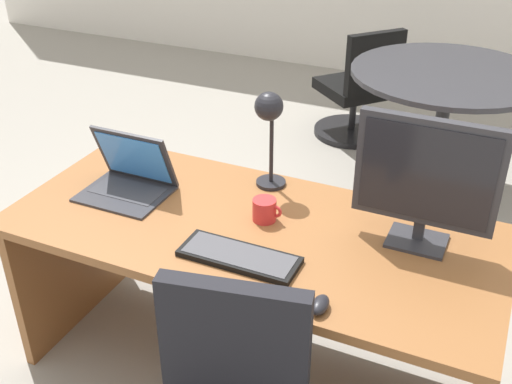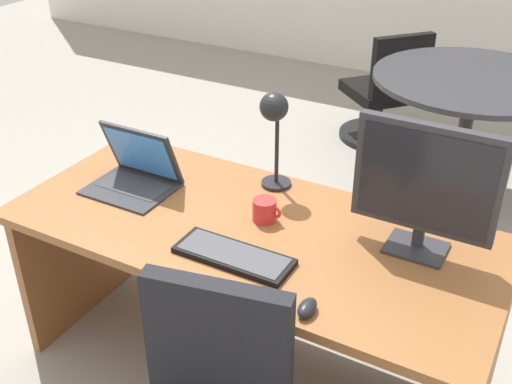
{
  "view_description": "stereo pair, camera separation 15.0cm",
  "coord_description": "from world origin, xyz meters",
  "px_view_note": "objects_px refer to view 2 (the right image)",
  "views": [
    {
      "loc": [
        0.8,
        -1.71,
        1.97
      ],
      "look_at": [
        0.0,
        0.04,
        0.85
      ],
      "focal_mm": 43.54,
      "sensor_mm": 36.0,
      "label": 1
    },
    {
      "loc": [
        0.93,
        -1.64,
        1.97
      ],
      "look_at": [
        0.0,
        0.04,
        0.85
      ],
      "focal_mm": 43.54,
      "sensor_mm": 36.0,
      "label": 2
    }
  ],
  "objects_px": {
    "mouse": "(307,308)",
    "meeting_chair_near": "(385,99)",
    "desk": "(257,264)",
    "coffee_mug": "(265,210)",
    "keyboard": "(234,256)",
    "meeting_table": "(468,109)",
    "desk_lamp": "(274,120)",
    "laptop": "(137,168)",
    "monitor": "(426,183)"
  },
  "relations": [
    {
      "from": "laptop",
      "to": "coffee_mug",
      "type": "xyz_separation_m",
      "value": [
        0.57,
        0.01,
        -0.03
      ]
    },
    {
      "from": "coffee_mug",
      "to": "meeting_table",
      "type": "xyz_separation_m",
      "value": [
        0.36,
        1.8,
        -0.18
      ]
    },
    {
      "from": "desk",
      "to": "meeting_table",
      "type": "xyz_separation_m",
      "value": [
        0.39,
        1.81,
        0.07
      ]
    },
    {
      "from": "mouse",
      "to": "keyboard",
      "type": "bearing_deg",
      "value": 158.51
    },
    {
      "from": "keyboard",
      "to": "meeting_chair_near",
      "type": "distance_m",
      "value": 2.7
    },
    {
      "from": "desk",
      "to": "desk_lamp",
      "type": "bearing_deg",
      "value": 103.6
    },
    {
      "from": "mouse",
      "to": "meeting_table",
      "type": "height_order",
      "value": "meeting_table"
    },
    {
      "from": "coffee_mug",
      "to": "meeting_table",
      "type": "height_order",
      "value": "coffee_mug"
    },
    {
      "from": "mouse",
      "to": "laptop",
      "type": "bearing_deg",
      "value": 157.82
    },
    {
      "from": "monitor",
      "to": "keyboard",
      "type": "xyz_separation_m",
      "value": [
        -0.52,
        -0.34,
        -0.25
      ]
    },
    {
      "from": "keyboard",
      "to": "desk",
      "type": "bearing_deg",
      "value": 100.88
    },
    {
      "from": "desk",
      "to": "meeting_table",
      "type": "relative_size",
      "value": 1.6
    },
    {
      "from": "mouse",
      "to": "desk_lamp",
      "type": "height_order",
      "value": "desk_lamp"
    },
    {
      "from": "desk",
      "to": "mouse",
      "type": "xyz_separation_m",
      "value": [
        0.38,
        -0.38,
        0.23
      ]
    },
    {
      "from": "monitor",
      "to": "keyboard",
      "type": "height_order",
      "value": "monitor"
    },
    {
      "from": "meeting_chair_near",
      "to": "mouse",
      "type": "bearing_deg",
      "value": -76.7
    },
    {
      "from": "monitor",
      "to": "laptop",
      "type": "bearing_deg",
      "value": -175.03
    },
    {
      "from": "desk_lamp",
      "to": "meeting_chair_near",
      "type": "relative_size",
      "value": 0.49
    },
    {
      "from": "mouse",
      "to": "coffee_mug",
      "type": "xyz_separation_m",
      "value": [
        -0.35,
        0.39,
        0.02
      ]
    },
    {
      "from": "laptop",
      "to": "mouse",
      "type": "relative_size",
      "value": 3.69
    },
    {
      "from": "meeting_table",
      "to": "meeting_chair_near",
      "type": "distance_m",
      "value": 0.93
    },
    {
      "from": "laptop",
      "to": "mouse",
      "type": "xyz_separation_m",
      "value": [
        0.92,
        -0.38,
        -0.06
      ]
    },
    {
      "from": "desk",
      "to": "coffee_mug",
      "type": "distance_m",
      "value": 0.25
    },
    {
      "from": "desk_lamp",
      "to": "meeting_table",
      "type": "relative_size",
      "value": 0.36
    },
    {
      "from": "laptop",
      "to": "desk",
      "type": "bearing_deg",
      "value": 0.66
    },
    {
      "from": "meeting_table",
      "to": "meeting_chair_near",
      "type": "xyz_separation_m",
      "value": [
        -0.67,
        0.59,
        -0.27
      ]
    },
    {
      "from": "coffee_mug",
      "to": "laptop",
      "type": "bearing_deg",
      "value": -178.79
    },
    {
      "from": "keyboard",
      "to": "mouse",
      "type": "height_order",
      "value": "mouse"
    },
    {
      "from": "desk",
      "to": "keyboard",
      "type": "bearing_deg",
      "value": -79.12
    },
    {
      "from": "desk",
      "to": "mouse",
      "type": "bearing_deg",
      "value": -45.35
    },
    {
      "from": "monitor",
      "to": "meeting_chair_near",
      "type": "xyz_separation_m",
      "value": [
        -0.85,
        2.31,
        -0.67
      ]
    },
    {
      "from": "mouse",
      "to": "coffee_mug",
      "type": "bearing_deg",
      "value": 132.04
    },
    {
      "from": "monitor",
      "to": "meeting_chair_near",
      "type": "bearing_deg",
      "value": 110.15
    },
    {
      "from": "meeting_table",
      "to": "desk_lamp",
      "type": "bearing_deg",
      "value": -105.92
    },
    {
      "from": "monitor",
      "to": "keyboard",
      "type": "relative_size",
      "value": 1.17
    },
    {
      "from": "meeting_chair_near",
      "to": "monitor",
      "type": "bearing_deg",
      "value": -69.85
    },
    {
      "from": "keyboard",
      "to": "desk_lamp",
      "type": "xyz_separation_m",
      "value": [
        -0.11,
        0.49,
        0.28
      ]
    },
    {
      "from": "laptop",
      "to": "desk_lamp",
      "type": "relative_size",
      "value": 0.82
    },
    {
      "from": "meeting_table",
      "to": "laptop",
      "type": "bearing_deg",
      "value": -117.32
    },
    {
      "from": "mouse",
      "to": "meeting_chair_near",
      "type": "relative_size",
      "value": 0.11
    },
    {
      "from": "desk",
      "to": "keyboard",
      "type": "height_order",
      "value": "keyboard"
    },
    {
      "from": "monitor",
      "to": "meeting_chair_near",
      "type": "distance_m",
      "value": 2.55
    },
    {
      "from": "laptop",
      "to": "meeting_chair_near",
      "type": "height_order",
      "value": "laptop"
    },
    {
      "from": "keyboard",
      "to": "meeting_chair_near",
      "type": "bearing_deg",
      "value": 97.04
    },
    {
      "from": "mouse",
      "to": "desk",
      "type": "bearing_deg",
      "value": 134.65
    },
    {
      "from": "desk",
      "to": "coffee_mug",
      "type": "xyz_separation_m",
      "value": [
        0.03,
        0.01,
        0.25
      ]
    },
    {
      "from": "laptop",
      "to": "desk_lamp",
      "type": "bearing_deg",
      "value": 26.38
    },
    {
      "from": "keyboard",
      "to": "desk_lamp",
      "type": "bearing_deg",
      "value": 102.2
    },
    {
      "from": "keyboard",
      "to": "meeting_table",
      "type": "height_order",
      "value": "meeting_table"
    },
    {
      "from": "keyboard",
      "to": "mouse",
      "type": "relative_size",
      "value": 4.53
    }
  ]
}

